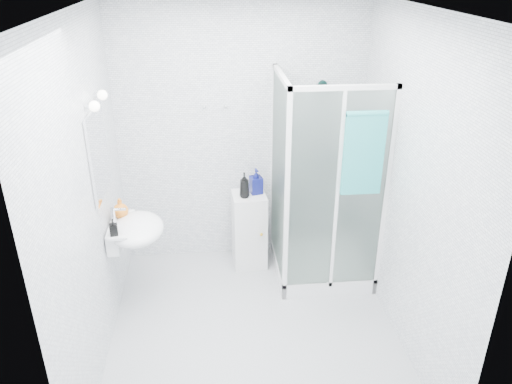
{
  "coord_description": "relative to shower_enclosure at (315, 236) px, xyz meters",
  "views": [
    {
      "loc": [
        -0.31,
        -3.32,
        2.91
      ],
      "look_at": [
        0.05,
        0.35,
        1.15
      ],
      "focal_mm": 35.0,
      "sensor_mm": 36.0,
      "label": 1
    }
  ],
  "objects": [
    {
      "name": "room",
      "position": [
        -0.67,
        -0.77,
        0.85
      ],
      "size": [
        2.4,
        2.6,
        2.6
      ],
      "color": "white",
      "rests_on": "ground"
    },
    {
      "name": "shower_enclosure",
      "position": [
        0.0,
        0.0,
        0.0
      ],
      "size": [
        0.9,
        0.95,
        2.0
      ],
      "color": "white",
      "rests_on": "ground"
    },
    {
      "name": "wall_basin",
      "position": [
        -1.66,
        -0.32,
        0.35
      ],
      "size": [
        0.46,
        0.56,
        0.35
      ],
      "color": "white",
      "rests_on": "ground"
    },
    {
      "name": "mirror",
      "position": [
        -1.85,
        -0.32,
        1.05
      ],
      "size": [
        0.02,
        0.6,
        0.7
      ],
      "primitive_type": "cube",
      "color": "white",
      "rests_on": "room"
    },
    {
      "name": "vanity_lights",
      "position": [
        -1.8,
        -0.32,
        1.47
      ],
      "size": [
        0.1,
        0.4,
        0.08
      ],
      "color": "silver",
      "rests_on": "room"
    },
    {
      "name": "wall_hooks",
      "position": [
        -0.92,
        0.49,
        1.17
      ],
      "size": [
        0.23,
        0.06,
        0.03
      ],
      "color": "silver",
      "rests_on": "room"
    },
    {
      "name": "storage_cabinet",
      "position": [
        -0.62,
        0.28,
        -0.05
      ],
      "size": [
        0.34,
        0.36,
        0.79
      ],
      "rotation": [
        0.0,
        0.0,
        0.06
      ],
      "color": "silver",
      "rests_on": "ground"
    },
    {
      "name": "hand_towel",
      "position": [
        0.26,
        -0.4,
        1.02
      ],
      "size": [
        0.34,
        0.05,
        0.72
      ],
      "color": "teal",
      "rests_on": "shower_enclosure"
    },
    {
      "name": "shampoo_bottle_a",
      "position": [
        -0.67,
        0.24,
        0.47
      ],
      "size": [
        0.1,
        0.1,
        0.25
      ],
      "primitive_type": "imported",
      "rotation": [
        0.0,
        0.0,
        -0.01
      ],
      "color": "black",
      "rests_on": "storage_cabinet"
    },
    {
      "name": "shampoo_bottle_b",
      "position": [
        -0.55,
        0.32,
        0.47
      ],
      "size": [
        0.14,
        0.14,
        0.25
      ],
      "primitive_type": "imported",
      "rotation": [
        0.0,
        0.0,
        0.22
      ],
      "color": "#0E1359",
      "rests_on": "storage_cabinet"
    },
    {
      "name": "soap_dispenser_orange",
      "position": [
        -1.77,
        -0.2,
        0.5
      ],
      "size": [
        0.17,
        0.17,
        0.17
      ],
      "primitive_type": "imported",
      "rotation": [
        0.0,
        0.0,
        0.32
      ],
      "color": "orange",
      "rests_on": "wall_basin"
    },
    {
      "name": "soap_dispenser_black",
      "position": [
        -1.78,
        -0.51,
        0.49
      ],
      "size": [
        0.07,
        0.07,
        0.14
      ],
      "primitive_type": "imported",
      "rotation": [
        0.0,
        0.0,
        0.17
      ],
      "color": "black",
      "rests_on": "wall_basin"
    }
  ]
}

